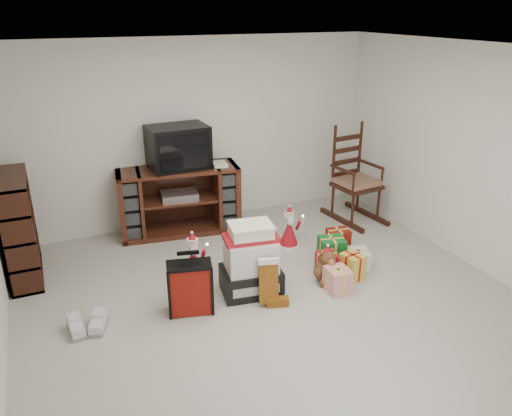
{
  "coord_description": "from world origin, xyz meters",
  "views": [
    {
      "loc": [
        -1.95,
        -3.87,
        2.84
      ],
      "look_at": [
        0.04,
        0.6,
        0.86
      ],
      "focal_mm": 35.0,
      "sensor_mm": 36.0,
      "label": 1
    }
  ],
  "objects_px": {
    "santa_figurine": "(289,231)",
    "sneaker_pair": "(87,326)",
    "mrs_claus_figurine": "(193,261)",
    "teddy_bear": "(326,267)",
    "bookshelf": "(19,230)",
    "gift_pile": "(251,264)",
    "tv_stand": "(179,200)",
    "rocking_chair": "(354,186)",
    "red_suitcase": "(190,288)",
    "gift_cluster": "(340,261)",
    "crt_television": "(178,147)"
  },
  "relations": [
    {
      "from": "red_suitcase",
      "to": "mrs_claus_figurine",
      "type": "relative_size",
      "value": 1.11
    },
    {
      "from": "teddy_bear",
      "to": "mrs_claus_figurine",
      "type": "bearing_deg",
      "value": 153.84
    },
    {
      "from": "sneaker_pair",
      "to": "red_suitcase",
      "type": "bearing_deg",
      "value": -0.78
    },
    {
      "from": "tv_stand",
      "to": "gift_pile",
      "type": "bearing_deg",
      "value": -74.51
    },
    {
      "from": "bookshelf",
      "to": "mrs_claus_figurine",
      "type": "bearing_deg",
      "value": -25.92
    },
    {
      "from": "red_suitcase",
      "to": "mrs_claus_figurine",
      "type": "xyz_separation_m",
      "value": [
        0.22,
        0.62,
        -0.06
      ]
    },
    {
      "from": "gift_pile",
      "to": "gift_cluster",
      "type": "xyz_separation_m",
      "value": [
        1.12,
        0.0,
        -0.21
      ]
    },
    {
      "from": "santa_figurine",
      "to": "mrs_claus_figurine",
      "type": "height_order",
      "value": "mrs_claus_figurine"
    },
    {
      "from": "santa_figurine",
      "to": "sneaker_pair",
      "type": "xyz_separation_m",
      "value": [
        -2.55,
        -0.81,
        -0.16
      ]
    },
    {
      "from": "red_suitcase",
      "to": "gift_cluster",
      "type": "xyz_separation_m",
      "value": [
        1.82,
        0.1,
        -0.15
      ]
    },
    {
      "from": "rocking_chair",
      "to": "mrs_claus_figurine",
      "type": "height_order",
      "value": "rocking_chair"
    },
    {
      "from": "rocking_chair",
      "to": "red_suitcase",
      "type": "relative_size",
      "value": 2.22
    },
    {
      "from": "mrs_claus_figurine",
      "to": "sneaker_pair",
      "type": "height_order",
      "value": "mrs_claus_figurine"
    },
    {
      "from": "sneaker_pair",
      "to": "santa_figurine",
      "type": "bearing_deg",
      "value": 21.9
    },
    {
      "from": "tv_stand",
      "to": "gift_cluster",
      "type": "bearing_deg",
      "value": -45.32
    },
    {
      "from": "gift_pile",
      "to": "crt_television",
      "type": "height_order",
      "value": "crt_television"
    },
    {
      "from": "red_suitcase",
      "to": "teddy_bear",
      "type": "xyz_separation_m",
      "value": [
        1.54,
        -0.03,
        -0.1
      ]
    },
    {
      "from": "sneaker_pair",
      "to": "rocking_chair",
      "type": "bearing_deg",
      "value": 22.92
    },
    {
      "from": "tv_stand",
      "to": "gift_cluster",
      "type": "relative_size",
      "value": 1.58
    },
    {
      "from": "mrs_claus_figurine",
      "to": "sneaker_pair",
      "type": "xyz_separation_m",
      "value": [
        -1.21,
        -0.53,
        -0.16
      ]
    },
    {
      "from": "sneaker_pair",
      "to": "gift_cluster",
      "type": "relative_size",
      "value": 0.38
    },
    {
      "from": "teddy_bear",
      "to": "crt_television",
      "type": "height_order",
      "value": "crt_television"
    },
    {
      "from": "tv_stand",
      "to": "sneaker_pair",
      "type": "height_order",
      "value": "tv_stand"
    },
    {
      "from": "bookshelf",
      "to": "gift_pile",
      "type": "distance_m",
      "value": 2.58
    },
    {
      "from": "red_suitcase",
      "to": "teddy_bear",
      "type": "height_order",
      "value": "red_suitcase"
    },
    {
      "from": "gift_pile",
      "to": "gift_cluster",
      "type": "height_order",
      "value": "gift_pile"
    },
    {
      "from": "gift_pile",
      "to": "sneaker_pair",
      "type": "xyz_separation_m",
      "value": [
        -1.68,
        -0.01,
        -0.28
      ]
    },
    {
      "from": "gift_pile",
      "to": "gift_cluster",
      "type": "bearing_deg",
      "value": 8.71
    },
    {
      "from": "rocking_chair",
      "to": "teddy_bear",
      "type": "bearing_deg",
      "value": -139.18
    },
    {
      "from": "tv_stand",
      "to": "rocking_chair",
      "type": "bearing_deg",
      "value": -5.02
    },
    {
      "from": "gift_cluster",
      "to": "crt_television",
      "type": "distance_m",
      "value": 2.5
    },
    {
      "from": "tv_stand",
      "to": "red_suitcase",
      "type": "relative_size",
      "value": 2.58
    },
    {
      "from": "santa_figurine",
      "to": "sneaker_pair",
      "type": "bearing_deg",
      "value": -162.31
    },
    {
      "from": "red_suitcase",
      "to": "sneaker_pair",
      "type": "xyz_separation_m",
      "value": [
        -0.99,
        0.09,
        -0.22
      ]
    },
    {
      "from": "red_suitcase",
      "to": "gift_pile",
      "type": "bearing_deg",
      "value": 21.61
    },
    {
      "from": "santa_figurine",
      "to": "gift_cluster",
      "type": "relative_size",
      "value": 0.54
    },
    {
      "from": "gift_pile",
      "to": "red_suitcase",
      "type": "bearing_deg",
      "value": -163.23
    },
    {
      "from": "mrs_claus_figurine",
      "to": "gift_cluster",
      "type": "bearing_deg",
      "value": -17.98
    },
    {
      "from": "bookshelf",
      "to": "gift_pile",
      "type": "xyz_separation_m",
      "value": [
        2.18,
        -1.35,
        -0.23
      ]
    },
    {
      "from": "teddy_bear",
      "to": "santa_figurine",
      "type": "distance_m",
      "value": 0.93
    },
    {
      "from": "teddy_bear",
      "to": "crt_television",
      "type": "bearing_deg",
      "value": 118.55
    },
    {
      "from": "gift_pile",
      "to": "gift_cluster",
      "type": "relative_size",
      "value": 0.75
    },
    {
      "from": "gift_cluster",
      "to": "bookshelf",
      "type": "bearing_deg",
      "value": 157.8
    },
    {
      "from": "rocking_chair",
      "to": "gift_pile",
      "type": "height_order",
      "value": "rocking_chair"
    },
    {
      "from": "tv_stand",
      "to": "mrs_claus_figurine",
      "type": "height_order",
      "value": "tv_stand"
    },
    {
      "from": "bookshelf",
      "to": "sneaker_pair",
      "type": "relative_size",
      "value": 3.05
    },
    {
      "from": "rocking_chair",
      "to": "teddy_bear",
      "type": "xyz_separation_m",
      "value": [
        -1.3,
        -1.41,
        -0.3
      ]
    },
    {
      "from": "bookshelf",
      "to": "red_suitcase",
      "type": "height_order",
      "value": "bookshelf"
    },
    {
      "from": "bookshelf",
      "to": "santa_figurine",
      "type": "distance_m",
      "value": 3.12
    },
    {
      "from": "rocking_chair",
      "to": "tv_stand",
      "type": "bearing_deg",
      "value": 160.74
    }
  ]
}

